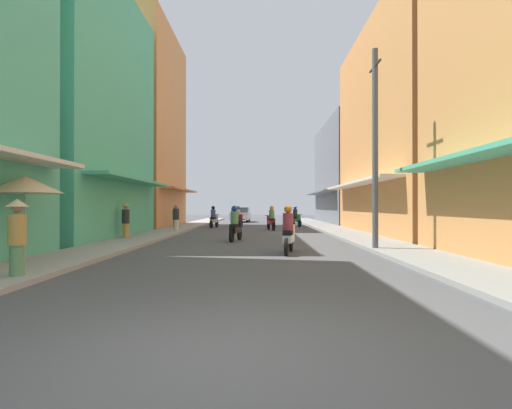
% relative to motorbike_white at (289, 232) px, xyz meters
% --- Properties ---
extents(ground_plane, '(96.66, 96.66, 0.00)m').
position_rel_motorbike_white_xyz_m(ground_plane, '(-1.31, 9.26, -0.70)').
color(ground_plane, '#4C4C4F').
extents(sidewalk_left, '(2.13, 51.93, 0.12)m').
position_rel_motorbike_white_xyz_m(sidewalk_left, '(-6.46, 9.26, -0.64)').
color(sidewalk_left, '#9E9991').
rests_on(sidewalk_left, ground).
extents(sidewalk_right, '(2.13, 51.93, 0.12)m').
position_rel_motorbike_white_xyz_m(sidewalk_right, '(3.83, 9.26, -0.64)').
color(sidewalk_right, gray).
rests_on(sidewalk_right, ground).
extents(building_left_mid, '(7.05, 10.26, 12.34)m').
position_rel_motorbike_white_xyz_m(building_left_mid, '(-10.51, 6.10, 5.46)').
color(building_left_mid, '#4CB28C').
rests_on(building_left_mid, ground).
extents(building_left_far, '(7.05, 9.77, 14.78)m').
position_rel_motorbike_white_xyz_m(building_left_far, '(-10.52, 16.80, 6.68)').
color(building_left_far, '#D88C4C').
rests_on(building_left_far, ground).
extents(building_right_mid, '(7.05, 13.61, 11.68)m').
position_rel_motorbike_white_xyz_m(building_right_mid, '(7.89, 9.07, 5.13)').
color(building_right_mid, '#D88C4C').
rests_on(building_right_mid, ground).
extents(building_right_far, '(7.05, 13.05, 9.03)m').
position_rel_motorbike_white_xyz_m(building_right_far, '(7.89, 22.85, 3.81)').
color(building_right_far, slate).
rests_on(building_right_far, ground).
extents(motorbike_white, '(0.62, 1.79, 1.58)m').
position_rel_motorbike_white_xyz_m(motorbike_white, '(0.00, 0.00, 0.00)').
color(motorbike_white, black).
rests_on(motorbike_white, ground).
extents(motorbike_black, '(0.64, 1.78, 1.58)m').
position_rel_motorbike_white_xyz_m(motorbike_black, '(-2.03, 4.54, 0.00)').
color(motorbike_black, black).
rests_on(motorbike_black, ground).
extents(motorbike_silver, '(0.62, 1.79, 1.58)m').
position_rel_motorbike_white_xyz_m(motorbike_silver, '(-4.31, 15.51, 0.00)').
color(motorbike_silver, black).
rests_on(motorbike_silver, ground).
extents(motorbike_green, '(0.74, 1.75, 1.58)m').
position_rel_motorbike_white_xyz_m(motorbike_green, '(1.77, 16.93, 0.00)').
color(motorbike_green, black).
rests_on(motorbike_green, ground).
extents(motorbike_maroon, '(0.77, 1.73, 1.58)m').
position_rel_motorbike_white_xyz_m(motorbike_maroon, '(-2.59, 16.97, 0.00)').
color(motorbike_maroon, black).
rests_on(motorbike_maroon, ground).
extents(motorbike_red, '(0.66, 1.78, 1.58)m').
position_rel_motorbike_white_xyz_m(motorbike_red, '(-0.24, 12.62, 0.00)').
color(motorbike_red, black).
rests_on(motorbike_red, ground).
extents(parked_car, '(1.95, 4.18, 1.45)m').
position_rel_motorbike_white_xyz_m(parked_car, '(-2.91, 26.02, 0.04)').
color(parked_car, silver).
rests_on(parked_car, ground).
extents(pedestrian_crossing, '(0.34, 0.34, 1.67)m').
position_rel_motorbike_white_xyz_m(pedestrian_crossing, '(-5.88, 10.13, 0.13)').
color(pedestrian_crossing, beige).
rests_on(pedestrian_crossing, ground).
extents(pedestrian_far, '(0.44, 0.44, 1.69)m').
position_rel_motorbike_white_xyz_m(pedestrian_far, '(-5.93, -4.80, 0.25)').
color(pedestrian_far, '#598C59').
rests_on(pedestrian_far, ground).
extents(pedestrian_midway, '(0.44, 0.44, 1.63)m').
position_rel_motorbike_white_xyz_m(pedestrian_midway, '(-6.82, 14.04, 0.21)').
color(pedestrian_midway, '#598C59').
rests_on(pedestrian_midway, ground).
extents(pedestrian_foreground, '(0.44, 0.44, 1.72)m').
position_rel_motorbike_white_xyz_m(pedestrian_foreground, '(-7.12, 5.12, 0.27)').
color(pedestrian_foreground, '#BF8C3F').
rests_on(pedestrian_foreground, ground).
extents(vendor_umbrella, '(1.86, 1.86, 2.34)m').
position_rel_motorbike_white_xyz_m(vendor_umbrella, '(-7.05, -2.67, 1.41)').
color(vendor_umbrella, '#99999E').
rests_on(vendor_umbrella, ground).
extents(utility_pole, '(0.20, 1.20, 6.97)m').
position_rel_motorbike_white_xyz_m(utility_pole, '(3.02, 0.71, 2.86)').
color(utility_pole, '#4C4C4F').
rests_on(utility_pole, ground).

